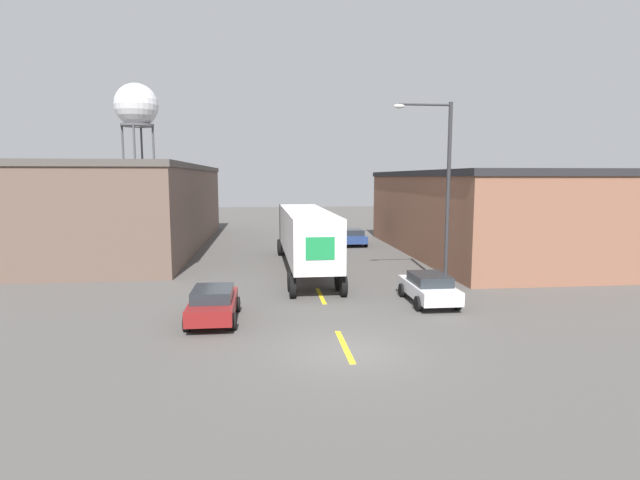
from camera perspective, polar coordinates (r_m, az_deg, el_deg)
name	(u,v)px	position (r m, az deg, el deg)	size (l,w,h in m)	color
ground_plane	(347,352)	(16.70, 3.11, -12.61)	(160.00, 160.00, 0.00)	#4C4947
road_centerline	(321,296)	(24.08, 0.08, -6.38)	(0.20, 17.78, 0.01)	yellow
warehouse_left	(134,206)	(43.30, -20.52, 3.64)	(11.15, 28.66, 6.61)	brown
warehouse_right	(470,212)	(38.50, 16.75, 3.03)	(9.60, 23.26, 6.11)	brown
semi_truck	(304,232)	(30.42, -1.85, 0.92)	(2.93, 15.92, 3.76)	black
parked_car_right_near	(429,287)	(23.08, 12.32, -5.32)	(1.93, 4.10, 1.35)	silver
parked_car_right_far	(353,237)	(41.78, 3.80, 0.40)	(1.93, 4.10, 1.35)	navy
parked_car_left_near	(213,303)	(20.24, -12.11, -7.08)	(1.93, 4.10, 1.35)	maroon
water_tower	(136,107)	(70.58, -20.25, 14.05)	(5.52, 5.52, 17.62)	#47474C
street_lamp	(442,182)	(26.29, 13.79, 6.46)	(3.03, 0.32, 9.39)	#2D2D30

